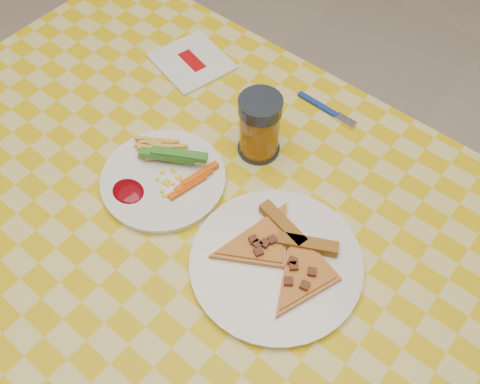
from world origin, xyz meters
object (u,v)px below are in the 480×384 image
object	(u,v)px
plate_right	(276,264)
drink_glass	(260,127)
table	(203,249)
plate_left	(164,180)

from	to	relation	value
plate_right	drink_glass	xyz separation A→B (m)	(-0.17, 0.17, 0.06)
table	drink_glass	distance (m)	0.24
plate_right	drink_glass	bearing A→B (deg)	135.07
drink_glass	plate_left	bearing A→B (deg)	-116.26
plate_left	plate_right	xyz separation A→B (m)	(0.25, -0.00, 0.00)
table	plate_right	bearing A→B (deg)	10.14
table	drink_glass	world-z (taller)	drink_glass
plate_left	plate_right	world-z (taller)	same
plate_left	plate_right	distance (m)	0.25
table	plate_left	xyz separation A→B (m)	(-0.11, 0.03, 0.08)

